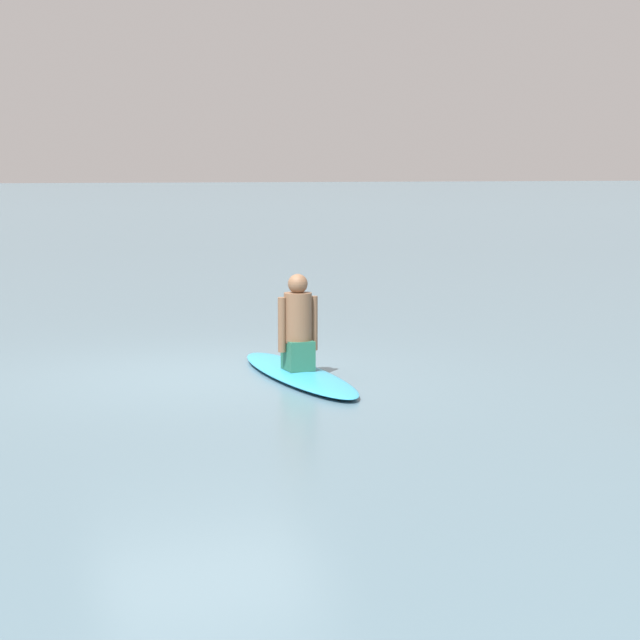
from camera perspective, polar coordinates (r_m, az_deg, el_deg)
ground_plane at (r=12.49m, az=-5.61°, el=-2.77°), size 400.00×400.00×0.00m
surfboard at (r=12.28m, az=-1.11°, el=-2.70°), size 0.69×3.02×0.09m
person_paddler at (r=12.20m, az=-1.12°, el=-0.33°), size 0.45×0.35×1.04m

